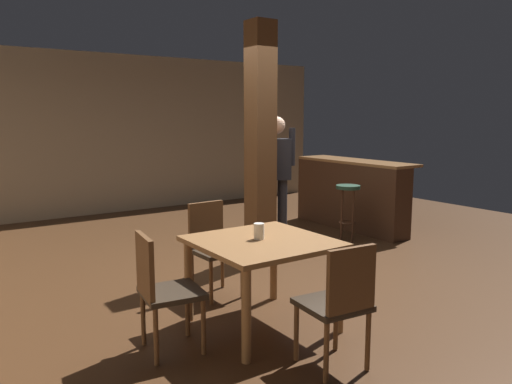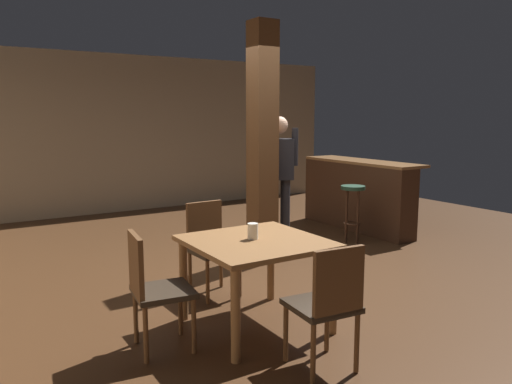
{
  "view_description": "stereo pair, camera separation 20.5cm",
  "coord_description": "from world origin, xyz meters",
  "px_view_note": "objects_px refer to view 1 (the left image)",
  "views": [
    {
      "loc": [
        -3.25,
        -4.3,
        1.73
      ],
      "look_at": [
        -0.3,
        0.04,
        0.93
      ],
      "focal_mm": 35.0,
      "sensor_mm": 36.0,
      "label": 1
    },
    {
      "loc": [
        -3.08,
        -4.41,
        1.73
      ],
      "look_at": [
        -0.3,
        0.04,
        0.93
      ],
      "focal_mm": 35.0,
      "sensor_mm": 36.0,
      "label": 2
    }
  ],
  "objects_px": {
    "dining_table": "(262,253)",
    "chair_west": "(162,287)",
    "chair_north": "(212,244)",
    "bar_counter": "(350,194)",
    "chair_south": "(339,300)",
    "napkin_cup": "(259,231)",
    "standing_person": "(276,175)",
    "bar_stool_near": "(348,200)"
  },
  "relations": [
    {
      "from": "standing_person",
      "to": "bar_stool_near",
      "type": "xyz_separation_m",
      "value": [
        1.2,
        -0.04,
        -0.42
      ]
    },
    {
      "from": "dining_table",
      "to": "bar_stool_near",
      "type": "distance_m",
      "value": 3.08
    },
    {
      "from": "chair_south",
      "to": "standing_person",
      "type": "distance_m",
      "value": 2.98
    },
    {
      "from": "chair_north",
      "to": "napkin_cup",
      "type": "relative_size",
      "value": 6.78
    },
    {
      "from": "chair_south",
      "to": "bar_counter",
      "type": "xyz_separation_m",
      "value": [
        3.21,
        3.13,
        0.03
      ]
    },
    {
      "from": "chair_north",
      "to": "bar_counter",
      "type": "height_order",
      "value": "bar_counter"
    },
    {
      "from": "dining_table",
      "to": "chair_north",
      "type": "relative_size",
      "value": 1.16
    },
    {
      "from": "bar_counter",
      "to": "bar_stool_near",
      "type": "bearing_deg",
      "value": -137.16
    },
    {
      "from": "dining_table",
      "to": "chair_west",
      "type": "xyz_separation_m",
      "value": [
        -0.87,
        0.02,
        -0.12
      ]
    },
    {
      "from": "chair_west",
      "to": "chair_north",
      "type": "xyz_separation_m",
      "value": [
        0.91,
        0.87,
        0.0
      ]
    },
    {
      "from": "chair_north",
      "to": "standing_person",
      "type": "xyz_separation_m",
      "value": [
        1.36,
        0.81,
        0.5
      ]
    },
    {
      "from": "chair_west",
      "to": "bar_stool_near",
      "type": "bearing_deg",
      "value": 25.25
    },
    {
      "from": "napkin_cup",
      "to": "bar_counter",
      "type": "xyz_separation_m",
      "value": [
        3.22,
        2.2,
        -0.26
      ]
    },
    {
      "from": "chair_west",
      "to": "napkin_cup",
      "type": "height_order",
      "value": "chair_west"
    },
    {
      "from": "chair_south",
      "to": "napkin_cup",
      "type": "distance_m",
      "value": 0.98
    },
    {
      "from": "chair_south",
      "to": "napkin_cup",
      "type": "relative_size",
      "value": 6.78
    },
    {
      "from": "standing_person",
      "to": "bar_stool_near",
      "type": "relative_size",
      "value": 2.19
    },
    {
      "from": "dining_table",
      "to": "bar_counter",
      "type": "height_order",
      "value": "bar_counter"
    },
    {
      "from": "chair_south",
      "to": "bar_counter",
      "type": "bearing_deg",
      "value": 44.27
    },
    {
      "from": "dining_table",
      "to": "napkin_cup",
      "type": "distance_m",
      "value": 0.18
    },
    {
      "from": "chair_north",
      "to": "bar_counter",
      "type": "relative_size",
      "value": 0.43
    },
    {
      "from": "napkin_cup",
      "to": "bar_stool_near",
      "type": "distance_m",
      "value": 3.08
    },
    {
      "from": "napkin_cup",
      "to": "standing_person",
      "type": "bearing_deg",
      "value": 49.77
    },
    {
      "from": "dining_table",
      "to": "chair_west",
      "type": "bearing_deg",
      "value": 178.66
    },
    {
      "from": "napkin_cup",
      "to": "dining_table",
      "type": "bearing_deg",
      "value": -75.31
    },
    {
      "from": "standing_person",
      "to": "napkin_cup",
      "type": "bearing_deg",
      "value": -130.23
    },
    {
      "from": "chair_north",
      "to": "chair_south",
      "type": "bearing_deg",
      "value": -90.87
    },
    {
      "from": "dining_table",
      "to": "chair_south",
      "type": "distance_m",
      "value": 0.91
    },
    {
      "from": "dining_table",
      "to": "napkin_cup",
      "type": "relative_size",
      "value": 7.87
    },
    {
      "from": "bar_counter",
      "to": "bar_stool_near",
      "type": "relative_size",
      "value": 2.63
    },
    {
      "from": "bar_counter",
      "to": "standing_person",
      "type": "bearing_deg",
      "value": -163.54
    },
    {
      "from": "dining_table",
      "to": "chair_north",
      "type": "bearing_deg",
      "value": 87.9
    },
    {
      "from": "dining_table",
      "to": "standing_person",
      "type": "relative_size",
      "value": 0.6
    },
    {
      "from": "chair_north",
      "to": "napkin_cup",
      "type": "bearing_deg",
      "value": -92.77
    },
    {
      "from": "bar_stool_near",
      "to": "dining_table",
      "type": "bearing_deg",
      "value": -147.45
    },
    {
      "from": "dining_table",
      "to": "chair_west",
      "type": "distance_m",
      "value": 0.88
    },
    {
      "from": "bar_counter",
      "to": "chair_south",
      "type": "bearing_deg",
      "value": -135.73
    },
    {
      "from": "chair_north",
      "to": "standing_person",
      "type": "relative_size",
      "value": 0.52
    },
    {
      "from": "chair_west",
      "to": "standing_person",
      "type": "relative_size",
      "value": 0.52
    },
    {
      "from": "chair_north",
      "to": "bar_stool_near",
      "type": "xyz_separation_m",
      "value": [
        2.56,
        0.77,
        0.07
      ]
    },
    {
      "from": "dining_table",
      "to": "napkin_cup",
      "type": "height_order",
      "value": "napkin_cup"
    },
    {
      "from": "chair_south",
      "to": "bar_stool_near",
      "type": "bearing_deg",
      "value": 44.6
    }
  ]
}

